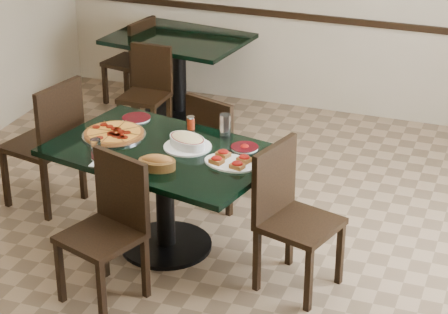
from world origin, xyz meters
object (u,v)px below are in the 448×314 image
(main_table, at_px, (164,174))
(back_table, at_px, (179,60))
(chair_near, at_px, (110,221))
(bruschetta_platter, at_px, (230,161))
(chair_left, at_px, (50,137))
(lasagna_casserole, at_px, (187,141))
(bread_basket, at_px, (157,163))
(chair_right, at_px, (288,209))
(chair_far, at_px, (219,144))
(back_chair_near, at_px, (148,87))
(pepperoni_pizza, at_px, (114,133))
(back_chair_left, at_px, (135,57))

(main_table, height_order, back_table, same)
(chair_near, height_order, bruschetta_platter, chair_near)
(chair_left, distance_m, lasagna_casserole, 1.22)
(lasagna_casserole, height_order, bread_basket, bread_basket)
(main_table, height_order, bread_basket, bread_basket)
(bruschetta_platter, bearing_deg, chair_near, -123.34)
(chair_near, bearing_deg, chair_right, 45.90)
(chair_far, xyz_separation_m, chair_near, (-0.20, -1.36, 0.03))
(chair_near, relative_size, bread_basket, 3.56)
(back_chair_near, relative_size, pepperoni_pizza, 1.85)
(main_table, bearing_deg, bread_basket, -61.93)
(back_chair_near, height_order, bread_basket, bread_basket)
(chair_right, relative_size, chair_left, 0.95)
(chair_right, xyz_separation_m, chair_left, (-1.95, 0.40, 0.03))
(back_chair_left, distance_m, lasagna_casserole, 2.79)
(chair_far, bearing_deg, back_chair_left, -30.16)
(chair_left, bearing_deg, main_table, 87.46)
(chair_left, xyz_separation_m, bread_basket, (1.12, -0.55, 0.23))
(main_table, xyz_separation_m, lasagna_casserole, (0.14, 0.08, 0.23))
(chair_near, height_order, back_chair_left, chair_near)
(back_chair_near, height_order, lasagna_casserole, lasagna_casserole)
(back_chair_left, relative_size, lasagna_casserole, 2.47)
(pepperoni_pizza, bearing_deg, chair_right, -9.41)
(chair_far, distance_m, bread_basket, 1.05)
(chair_near, distance_m, bread_basket, 0.47)
(chair_far, xyz_separation_m, bruschetta_platter, (0.38, -0.79, 0.28))
(chair_right, bearing_deg, chair_far, 59.10)
(back_chair_near, distance_m, bruschetta_platter, 2.31)
(chair_right, xyz_separation_m, back_chair_left, (-2.28, 2.53, -0.06))
(chair_left, bearing_deg, back_chair_left, -158.97)
(bruschetta_platter, bearing_deg, chair_left, 179.69)
(main_table, height_order, chair_near, chair_near)
(chair_far, bearing_deg, back_chair_near, -25.77)
(back_table, bearing_deg, lasagna_casserole, -57.78)
(chair_near, relative_size, back_chair_near, 1.14)
(back_chair_left, distance_m, bruschetta_platter, 3.10)
(main_table, xyz_separation_m, chair_left, (-1.04, 0.27, -0.00))
(lasagna_casserole, bearing_deg, main_table, -122.46)
(main_table, relative_size, back_chair_left, 1.94)
(back_chair_left, relative_size, bread_basket, 3.25)
(chair_far, bearing_deg, lasagna_casserole, 110.15)
(back_chair_left, xyz_separation_m, pepperoni_pizza, (0.96, -2.31, 0.30))
(pepperoni_pizza, relative_size, bruschetta_platter, 1.11)
(chair_right, bearing_deg, back_chair_left, 58.42)
(back_chair_near, bearing_deg, pepperoni_pizza, -71.55)
(main_table, bearing_deg, chair_near, -85.73)
(back_table, distance_m, bruschetta_platter, 2.76)
(bread_basket, bearing_deg, bruschetta_platter, 19.45)
(chair_right, bearing_deg, bread_basket, 116.46)
(back_chair_near, xyz_separation_m, lasagna_casserole, (1.07, -1.65, 0.34))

